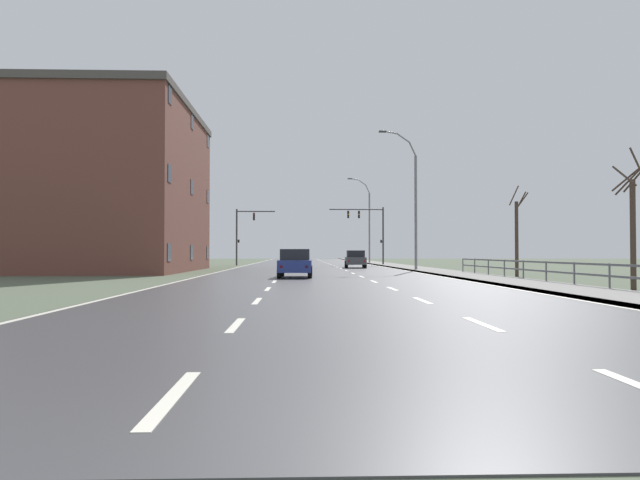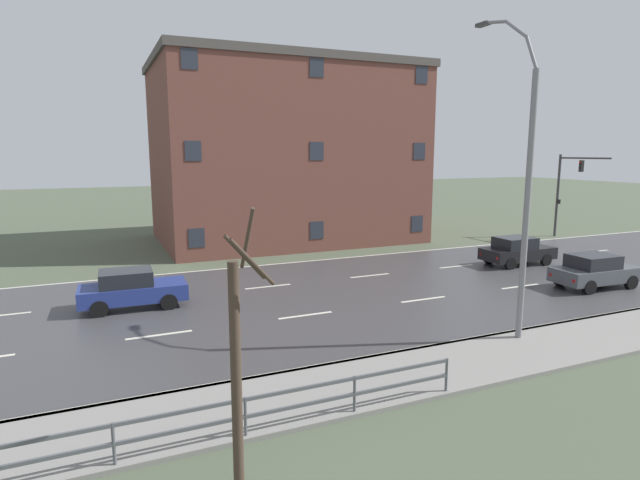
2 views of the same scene
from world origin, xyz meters
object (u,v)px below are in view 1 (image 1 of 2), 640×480
Objects in this scene: car_near_right at (297,259)px; car_far_left at (295,263)px; traffic_signal_left at (243,229)px; street_lamp_midground at (413,203)px; traffic_signal_right at (370,225)px; car_near_left at (355,259)px; street_lamp_distant at (368,222)px; brick_building at (112,189)px.

car_near_right is 0.99× the size of car_far_left.
street_lamp_midground is at bearing -52.01° from traffic_signal_left.
traffic_signal_left is (-14.60, 18.69, -1.26)m from street_lamp_midground.
traffic_signal_right is at bearing 77.49° from car_far_left.
street_lamp_midground is at bearing -44.14° from car_near_right.
car_near_right and car_near_left have the same top height.
traffic_signal_left is at bearing -143.90° from street_lamp_distant.
car_near_right is at bearing 32.73° from brick_building.
car_far_left is 0.24× the size of brick_building.
car_near_right is at bearing 135.45° from street_lamp_midground.
traffic_signal_left is at bearing 102.60° from car_far_left.
car_far_left is (-8.78, -11.52, -4.36)m from street_lamp_midground.
traffic_signal_right is (-0.97, -9.97, -0.86)m from street_lamp_distant.
car_near_right is at bearing 91.73° from car_far_left.
car_near_left is (5.20, 19.80, 0.00)m from car_far_left.
brick_building is (-21.45, -19.47, 1.73)m from traffic_signal_right.
brick_building is (-13.63, 11.42, 5.31)m from car_far_left.
traffic_signal_right is (-0.96, 19.37, -0.78)m from street_lamp_midground.
street_lamp_midground is 1.76× the size of traffic_signal_left.
car_near_right is 5.22m from car_near_left.
traffic_signal_left is 15.47m from car_near_left.
street_lamp_distant is 10.06m from traffic_signal_right.
traffic_signal_left is at bearing 120.45° from car_near_right.
street_lamp_distant is 21.82m from car_near_left.
street_lamp_midground reaches higher than car_near_left.
car_far_left is at bearing -104.21° from traffic_signal_right.
street_lamp_midground is 0.98× the size of street_lamp_distant.
street_lamp_distant is 18.13m from traffic_signal_left.
street_lamp_midground reaches higher than car_far_left.
brick_building is (-13.62, -8.76, 5.31)m from car_near_right.
car_near_left is at bearing -3.63° from car_near_right.
car_near_left is 21.29m from brick_building.
brick_building reaches higher than car_near_right.
street_lamp_distant is at bearing 89.98° from street_lamp_midground.
car_far_left is (0.01, -20.17, 0.00)m from car_near_right.
traffic_signal_right is 1.05× the size of traffic_signal_left.
car_far_left is 0.99× the size of car_near_left.
brick_building is (-22.42, -0.10, 0.96)m from street_lamp_midground.
street_lamp_midground is 22.44m from brick_building.
traffic_signal_right is 1.51× the size of car_near_left.
street_lamp_midground is 1.68× the size of traffic_signal_right.
traffic_signal_right is at bearing 54.25° from car_near_right.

